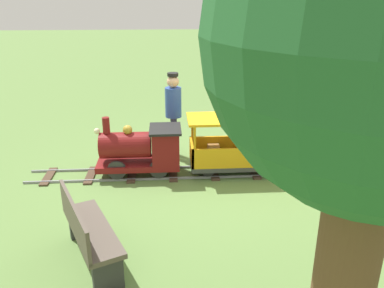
{
  "coord_description": "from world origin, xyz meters",
  "views": [
    {
      "loc": [
        -6.23,
        0.68,
        2.94
      ],
      "look_at": [
        0.0,
        0.26,
        0.55
      ],
      "focal_mm": 36.71,
      "sensor_mm": 36.0,
      "label": 1
    }
  ],
  "objects_px": {
    "locomotive": "(143,149)",
    "passenger_car": "(245,149)",
    "conductor_person": "(173,109)",
    "oak_tree_near": "(383,53)",
    "park_bench": "(88,232)"
  },
  "relations": [
    {
      "from": "conductor_person",
      "to": "locomotive",
      "type": "bearing_deg",
      "value": 145.54
    },
    {
      "from": "passenger_car",
      "to": "oak_tree_near",
      "type": "bearing_deg",
      "value": 175.84
    },
    {
      "from": "oak_tree_near",
      "to": "passenger_car",
      "type": "bearing_deg",
      "value": -4.16
    },
    {
      "from": "passenger_car",
      "to": "conductor_person",
      "type": "height_order",
      "value": "conductor_person"
    },
    {
      "from": "locomotive",
      "to": "passenger_car",
      "type": "distance_m",
      "value": 1.77
    },
    {
      "from": "locomotive",
      "to": "park_bench",
      "type": "distance_m",
      "value": 2.41
    },
    {
      "from": "conductor_person",
      "to": "park_bench",
      "type": "relative_size",
      "value": 1.2
    },
    {
      "from": "locomotive",
      "to": "oak_tree_near",
      "type": "xyz_separation_m",
      "value": [
        -4.42,
        -1.45,
        2.2
      ]
    },
    {
      "from": "passenger_car",
      "to": "conductor_person",
      "type": "relative_size",
      "value": 1.23
    },
    {
      "from": "passenger_car",
      "to": "park_bench",
      "type": "xyz_separation_m",
      "value": [
        -2.35,
        2.27,
        -0.01
      ]
    },
    {
      "from": "locomotive",
      "to": "oak_tree_near",
      "type": "height_order",
      "value": "oak_tree_near"
    },
    {
      "from": "locomotive",
      "to": "passenger_car",
      "type": "relative_size",
      "value": 0.72
    },
    {
      "from": "conductor_person",
      "to": "oak_tree_near",
      "type": "relative_size",
      "value": 0.44
    },
    {
      "from": "locomotive",
      "to": "oak_tree_near",
      "type": "bearing_deg",
      "value": -161.88
    },
    {
      "from": "oak_tree_near",
      "to": "conductor_person",
      "type": "bearing_deg",
      "value": 9.73
    }
  ]
}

